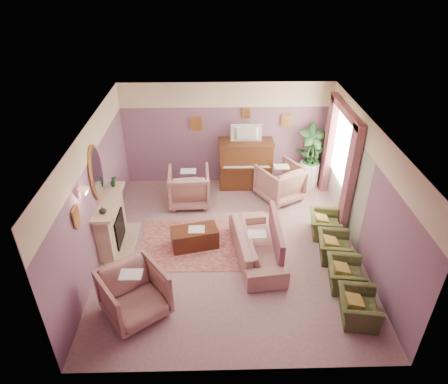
{
  "coord_description": "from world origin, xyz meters",
  "views": [
    {
      "loc": [
        -0.31,
        -6.87,
        5.65
      ],
      "look_at": [
        -0.13,
        0.4,
        1.19
      ],
      "focal_mm": 32.0,
      "sensor_mm": 36.0,
      "label": 1
    }
  ],
  "objects_px": {
    "olive_chair_d": "(325,221)",
    "olive_chair_c": "(334,244)",
    "floral_armchair_front": "(134,292)",
    "side_table": "(309,174)",
    "piano": "(245,165)",
    "sofa": "(257,241)",
    "floral_armchair_right": "(280,181)",
    "coffee_table": "(195,238)",
    "olive_chair_b": "(345,271)",
    "floral_armchair_left": "(189,185)",
    "olive_chair_a": "(359,304)",
    "television": "(247,133)"
  },
  "relations": [
    {
      "from": "olive_chair_c",
      "to": "floral_armchair_front",
      "type": "bearing_deg",
      "value": -159.9
    },
    {
      "from": "coffee_table",
      "to": "olive_chair_b",
      "type": "height_order",
      "value": "olive_chair_b"
    },
    {
      "from": "coffee_table",
      "to": "olive_chair_d",
      "type": "relative_size",
      "value": 1.27
    },
    {
      "from": "floral_armchair_left",
      "to": "olive_chair_a",
      "type": "distance_m",
      "value": 4.97
    },
    {
      "from": "floral_armchair_right",
      "to": "olive_chair_c",
      "type": "distance_m",
      "value": 2.52
    },
    {
      "from": "coffee_table",
      "to": "side_table",
      "type": "xyz_separation_m",
      "value": [
        3.03,
        2.57,
        0.12
      ]
    },
    {
      "from": "television",
      "to": "olive_chair_d",
      "type": "distance_m",
      "value": 3.02
    },
    {
      "from": "floral_armchair_left",
      "to": "olive_chair_a",
      "type": "height_order",
      "value": "floral_armchair_left"
    },
    {
      "from": "piano",
      "to": "olive_chair_b",
      "type": "height_order",
      "value": "piano"
    },
    {
      "from": "television",
      "to": "olive_chair_d",
      "type": "xyz_separation_m",
      "value": [
        1.66,
        -2.18,
        -1.26
      ]
    },
    {
      "from": "floral_armchair_front",
      "to": "side_table",
      "type": "distance_m",
      "value": 5.99
    },
    {
      "from": "olive_chair_b",
      "to": "olive_chair_c",
      "type": "relative_size",
      "value": 1.0
    },
    {
      "from": "floral_armchair_left",
      "to": "olive_chair_c",
      "type": "bearing_deg",
      "value": -34.99
    },
    {
      "from": "floral_armchair_front",
      "to": "side_table",
      "type": "bearing_deg",
      "value": 48.01
    },
    {
      "from": "floral_armchair_right",
      "to": "floral_armchair_front",
      "type": "distance_m",
      "value": 4.94
    },
    {
      "from": "olive_chair_a",
      "to": "sofa",
      "type": "bearing_deg",
      "value": 134.02
    },
    {
      "from": "olive_chair_d",
      "to": "olive_chair_c",
      "type": "bearing_deg",
      "value": -90.0
    },
    {
      "from": "olive_chair_d",
      "to": "floral_armchair_front",
      "type": "bearing_deg",
      "value": -150.11
    },
    {
      "from": "sofa",
      "to": "floral_armchair_front",
      "type": "xyz_separation_m",
      "value": [
        -2.3,
        -1.48,
        0.1
      ]
    },
    {
      "from": "piano",
      "to": "floral_armchair_front",
      "type": "distance_m",
      "value": 5.03
    },
    {
      "from": "television",
      "to": "olive_chair_c",
      "type": "height_order",
      "value": "television"
    },
    {
      "from": "floral_armchair_front",
      "to": "olive_chair_d",
      "type": "xyz_separation_m",
      "value": [
        3.93,
        2.26,
        -0.18
      ]
    },
    {
      "from": "piano",
      "to": "floral_armchair_left",
      "type": "distance_m",
      "value": 1.72
    },
    {
      "from": "coffee_table",
      "to": "floral_armchair_right",
      "type": "height_order",
      "value": "floral_armchair_right"
    },
    {
      "from": "floral_armchair_right",
      "to": "olive_chair_b",
      "type": "bearing_deg",
      "value": -75.98
    },
    {
      "from": "coffee_table",
      "to": "floral_armchair_left",
      "type": "height_order",
      "value": "floral_armchair_left"
    },
    {
      "from": "coffee_table",
      "to": "olive_chair_a",
      "type": "bearing_deg",
      "value": -35.22
    },
    {
      "from": "floral_armchair_left",
      "to": "floral_armchair_right",
      "type": "xyz_separation_m",
      "value": [
        2.35,
        0.18,
        0.0
      ]
    },
    {
      "from": "olive_chair_b",
      "to": "side_table",
      "type": "height_order",
      "value": "side_table"
    },
    {
      "from": "coffee_table",
      "to": "olive_chair_b",
      "type": "bearing_deg",
      "value": -23.17
    },
    {
      "from": "sofa",
      "to": "floral_armchair_right",
      "type": "xyz_separation_m",
      "value": [
        0.83,
        2.34,
        0.1
      ]
    },
    {
      "from": "olive_chair_a",
      "to": "olive_chair_d",
      "type": "height_order",
      "value": "same"
    },
    {
      "from": "piano",
      "to": "coffee_table",
      "type": "distance_m",
      "value": 2.94
    },
    {
      "from": "piano",
      "to": "sofa",
      "type": "distance_m",
      "value": 3.01
    },
    {
      "from": "piano",
      "to": "coffee_table",
      "type": "bearing_deg",
      "value": -116.23
    },
    {
      "from": "sofa",
      "to": "floral_armchair_front",
      "type": "distance_m",
      "value": 2.74
    },
    {
      "from": "coffee_table",
      "to": "sofa",
      "type": "distance_m",
      "value": 1.39
    },
    {
      "from": "floral_armchair_right",
      "to": "olive_chair_c",
      "type": "height_order",
      "value": "floral_armchair_right"
    },
    {
      "from": "side_table",
      "to": "floral_armchair_right",
      "type": "bearing_deg",
      "value": -144.47
    },
    {
      "from": "sofa",
      "to": "coffee_table",
      "type": "bearing_deg",
      "value": 163.33
    },
    {
      "from": "sofa",
      "to": "floral_armchair_left",
      "type": "xyz_separation_m",
      "value": [
        -1.52,
        2.16,
        0.1
      ]
    },
    {
      "from": "coffee_table",
      "to": "sofa",
      "type": "bearing_deg",
      "value": -16.67
    },
    {
      "from": "coffee_table",
      "to": "olive_chair_c",
      "type": "xyz_separation_m",
      "value": [
        2.95,
        -0.44,
        0.12
      ]
    },
    {
      "from": "floral_armchair_right",
      "to": "piano",
      "type": "bearing_deg",
      "value": 142.3
    },
    {
      "from": "piano",
      "to": "sofa",
      "type": "height_order",
      "value": "piano"
    },
    {
      "from": "floral_armchair_front",
      "to": "olive_chair_b",
      "type": "bearing_deg",
      "value": 8.93
    },
    {
      "from": "piano",
      "to": "floral_armchair_front",
      "type": "bearing_deg",
      "value": -116.76
    },
    {
      "from": "sofa",
      "to": "olive_chair_b",
      "type": "xyz_separation_m",
      "value": [
        1.63,
        -0.87,
        -0.09
      ]
    },
    {
      "from": "television",
      "to": "floral_armchair_left",
      "type": "relative_size",
      "value": 0.76
    },
    {
      "from": "sofa",
      "to": "floral_armchair_right",
      "type": "relative_size",
      "value": 2.02
    }
  ]
}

